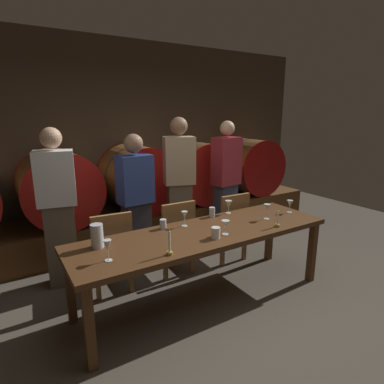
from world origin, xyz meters
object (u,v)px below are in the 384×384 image
Objects in this scene: wine_glass_left at (184,215)px; wine_glass_far_right at (290,204)px; dining_table at (205,238)px; guest_center_left at (136,202)px; guest_far_left at (58,208)px; candle_right at (278,222)px; wine_glass_center_right at (229,204)px; wine_glass_far_left at (108,246)px; chair_center at (175,234)px; wine_barrel_left at (59,187)px; chair_right at (230,223)px; cup_left at (163,224)px; pitcher at (97,236)px; candle_left at (170,247)px; wine_barrel_center at (137,178)px; wine_glass_right at (267,208)px; guest_center_right at (179,186)px; guest_far_right at (226,181)px; cup_center at (216,233)px; wine_barrel_far_right at (248,166)px; wine_glass_center_left at (226,224)px; chair_left at (111,248)px; wine_barrel_right at (196,172)px; cup_right at (212,212)px.

wine_glass_left is 1.27m from wine_glass_far_right.
dining_table is 1.60× the size of guest_center_left.
guest_far_left is 2.25m from candle_right.
wine_glass_center_right is at bearing 31.24° from dining_table.
dining_table is at bearing 7.17° from wine_glass_far_left.
chair_center is at bearing 126.19° from candle_right.
wine_barrel_left reaches higher than wine_glass_far_right.
wine_glass_left is (0.21, -0.75, 0.01)m from guest_center_left.
chair_right is 9.24× the size of cup_left.
wine_glass_far_right is (2.13, -0.18, -0.00)m from pitcher.
wine_barrel_left is 6.53× the size of wine_glass_center_right.
candle_left is 1.52× the size of wine_glass_center_right.
guest_center_left is at bearing -173.60° from guest_far_left.
wine_glass_far_left is (0.15, -1.18, -0.02)m from guest_far_left.
wine_glass_center_right is (0.45, -1.56, -0.07)m from wine_barrel_center.
guest_center_left is at bearing 136.21° from wine_glass_right.
dining_table is 18.03× the size of wine_glass_far_right.
cup_left is at bearing 148.38° from guest_far_left.
guest_center_right is 1.64m from candle_left.
guest_center_right is 0.98m from wine_glass_left.
pitcher is 0.89m from wine_glass_left.
guest_far_right is 9.04× the size of candle_right.
cup_left is (-0.22, 0.05, -0.06)m from wine_glass_left.
wine_barrel_center is at bearing 86.90° from cup_center.
chair_right is 0.55× the size of guest_center_left.
wine_glass_right is (-1.45, -1.94, -0.05)m from wine_barrel_far_right.
wine_glass_right is at bearing 161.73° from guest_far_left.
guest_center_left is at bearing -45.30° from chair_center.
chair_right is (-1.45, -1.31, -0.42)m from wine_barrel_far_right.
candle_left is at bearing -141.69° from wine_barrel_far_right.
guest_center_right is at bearing -72.57° from wine_barrel_center.
wine_glass_center_left is (-0.65, -0.75, 0.34)m from chair_right.
chair_center is 5.71× the size of wine_glass_left.
pitcher is 1.50× the size of wine_glass_center_left.
guest_center_left is 1.21m from cup_center.
wine_barrel_far_right reaches higher than wine_glass_far_left.
guest_center_right reaches higher than wine_barrel_left.
wine_barrel_right is at bearing -140.44° from chair_left.
wine_barrel_left is at bearing -35.10° from chair_right.
wine_glass_center_left is at bearing -46.19° from cup_left.
wine_barrel_far_right is 10.12× the size of cup_left.
guest_center_right reaches higher than guest_far_right.
wine_barrel_right is 2.27m from chair_left.
guest_far_left reaches higher than chair_center.
wine_glass_left is at bearing 24.08° from chair_right.
cup_right is at bearing 168.75° from chair_left.
guest_far_right is 18.15× the size of cup_left.
cup_center is (0.97, -0.07, -0.07)m from wine_glass_far_left.
wine_glass_left is (-0.44, -0.87, -0.08)m from guest_center_right.
wine_barrel_left is at bearing -13.19° from guest_center_right.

